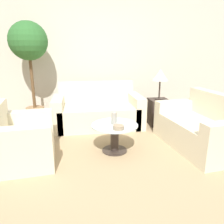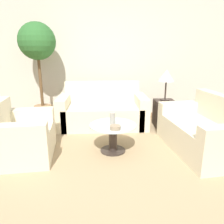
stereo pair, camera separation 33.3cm
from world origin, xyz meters
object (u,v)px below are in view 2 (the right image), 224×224
(sofa_main, at_px, (103,111))
(potted_plant, at_px, (38,50))
(armchair, at_px, (19,138))
(vase, at_px, (112,118))
(bowl, at_px, (115,127))
(loveseat, at_px, (205,133))
(coffee_table, at_px, (113,134))
(table_lamp, at_px, (166,77))

(sofa_main, bearing_deg, potted_plant, 166.75)
(armchair, relative_size, vase, 5.72)
(potted_plant, bearing_deg, bowl, -50.65)
(loveseat, xyz_separation_m, bowl, (-1.38, -0.17, 0.17))
(coffee_table, bearing_deg, vase, 103.17)
(table_lamp, height_order, vase, table_lamp)
(loveseat, distance_m, potted_plant, 3.43)
(vase, bearing_deg, bowl, -83.76)
(coffee_table, xyz_separation_m, table_lamp, (1.09, 1.09, 0.72))
(potted_plant, bearing_deg, table_lamp, -10.00)
(coffee_table, distance_m, potted_plant, 2.41)
(loveseat, xyz_separation_m, vase, (-1.40, 0.06, 0.23))
(armchair, distance_m, loveseat, 2.74)
(sofa_main, height_order, armchair, sofa_main)
(loveseat, height_order, bowl, loveseat)
(sofa_main, height_order, coffee_table, sofa_main)
(loveseat, xyz_separation_m, table_lamp, (-0.31, 1.13, 0.71))
(loveseat, distance_m, coffee_table, 1.40)
(sofa_main, relative_size, bowl, 11.34)
(sofa_main, relative_size, coffee_table, 2.51)
(armchair, xyz_separation_m, table_lamp, (2.43, 1.20, 0.71))
(table_lamp, distance_m, potted_plant, 2.58)
(sofa_main, bearing_deg, table_lamp, -6.56)
(table_lamp, relative_size, vase, 3.36)
(coffee_table, relative_size, bowl, 4.52)
(table_lamp, bearing_deg, loveseat, -74.82)
(armchair, relative_size, coffee_table, 1.47)
(coffee_table, bearing_deg, potted_plant, 132.50)
(coffee_table, distance_m, vase, 0.24)
(vase, xyz_separation_m, bowl, (0.02, -0.23, -0.06))
(armchair, relative_size, table_lamp, 1.70)
(armchair, bearing_deg, bowl, -99.68)
(coffee_table, height_order, table_lamp, table_lamp)
(loveseat, xyz_separation_m, potted_plant, (-2.80, 1.57, 1.21))
(potted_plant, relative_size, vase, 11.39)
(sofa_main, xyz_separation_m, vase, (0.13, -1.21, 0.23))
(sofa_main, height_order, vase, sofa_main)
(bowl, bearing_deg, table_lamp, 50.37)
(loveseat, height_order, vase, loveseat)
(sofa_main, xyz_separation_m, table_lamp, (1.23, -0.14, 0.71))
(coffee_table, bearing_deg, loveseat, -1.37)
(sofa_main, distance_m, potted_plant, 1.78)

